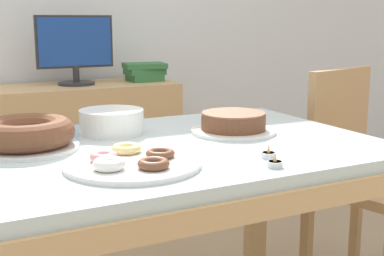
{
  "coord_description": "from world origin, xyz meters",
  "views": [
    {
      "loc": [
        -0.59,
        -1.42,
        1.14
      ],
      "look_at": [
        0.1,
        -0.07,
        0.83
      ],
      "focal_mm": 50.0,
      "sensor_mm": 36.0,
      "label": 1
    }
  ],
  "objects_px": {
    "book_stack": "(145,71)",
    "tealight_left_edge": "(218,114)",
    "chair": "(360,171)",
    "computer_monitor": "(75,50)",
    "cake_golden_bundt": "(26,135)",
    "tealight_centre": "(269,154)",
    "cake_chocolate_round": "(233,124)",
    "tealight_near_cakes": "(275,163)",
    "pastry_platter": "(132,162)",
    "plate_stack": "(112,122)"
  },
  "relations": [
    {
      "from": "book_stack",
      "to": "tealight_left_edge",
      "type": "xyz_separation_m",
      "value": [
        -0.17,
        -1.16,
        -0.06
      ]
    },
    {
      "from": "chair",
      "to": "computer_monitor",
      "type": "height_order",
      "value": "computer_monitor"
    },
    {
      "from": "chair",
      "to": "book_stack",
      "type": "xyz_separation_m",
      "value": [
        -0.41,
        1.33,
        0.32
      ]
    },
    {
      "from": "cake_golden_bundt",
      "to": "tealight_centre",
      "type": "height_order",
      "value": "cake_golden_bundt"
    },
    {
      "from": "tealight_centre",
      "to": "cake_chocolate_round",
      "type": "bearing_deg",
      "value": 74.96
    },
    {
      "from": "cake_golden_bundt",
      "to": "tealight_near_cakes",
      "type": "distance_m",
      "value": 0.71
    },
    {
      "from": "chair",
      "to": "tealight_near_cakes",
      "type": "xyz_separation_m",
      "value": [
        -0.81,
        -0.51,
        0.26
      ]
    },
    {
      "from": "computer_monitor",
      "to": "pastry_platter",
      "type": "bearing_deg",
      "value": -100.73
    },
    {
      "from": "book_stack",
      "to": "plate_stack",
      "type": "distance_m",
      "value": 1.42
    },
    {
      "from": "computer_monitor",
      "to": "tealight_near_cakes",
      "type": "bearing_deg",
      "value": -89.86
    },
    {
      "from": "plate_stack",
      "to": "tealight_left_edge",
      "type": "height_order",
      "value": "plate_stack"
    },
    {
      "from": "pastry_platter",
      "to": "tealight_centre",
      "type": "height_order",
      "value": "pastry_platter"
    },
    {
      "from": "book_stack",
      "to": "cake_golden_bundt",
      "type": "bearing_deg",
      "value": -124.18
    },
    {
      "from": "tealight_left_edge",
      "to": "cake_chocolate_round",
      "type": "bearing_deg",
      "value": -110.41
    },
    {
      "from": "pastry_platter",
      "to": "tealight_left_edge",
      "type": "xyz_separation_m",
      "value": [
        0.55,
        0.51,
        -0.0
      ]
    },
    {
      "from": "pastry_platter",
      "to": "computer_monitor",
      "type": "bearing_deg",
      "value": 79.27
    },
    {
      "from": "tealight_left_edge",
      "to": "tealight_near_cakes",
      "type": "distance_m",
      "value": 0.72
    },
    {
      "from": "cake_chocolate_round",
      "to": "pastry_platter",
      "type": "xyz_separation_m",
      "value": [
        -0.45,
        -0.23,
        -0.02
      ]
    },
    {
      "from": "book_stack",
      "to": "plate_stack",
      "type": "height_order",
      "value": "book_stack"
    },
    {
      "from": "chair",
      "to": "book_stack",
      "type": "height_order",
      "value": "chair"
    },
    {
      "from": "tealight_near_cakes",
      "to": "computer_monitor",
      "type": "bearing_deg",
      "value": 90.14
    },
    {
      "from": "plate_stack",
      "to": "tealight_centre",
      "type": "height_order",
      "value": "plate_stack"
    },
    {
      "from": "tealight_left_edge",
      "to": "tealight_near_cakes",
      "type": "xyz_separation_m",
      "value": [
        -0.23,
        -0.68,
        0.0
      ]
    },
    {
      "from": "plate_stack",
      "to": "book_stack",
      "type": "bearing_deg",
      "value": 63.32
    },
    {
      "from": "chair",
      "to": "cake_golden_bundt",
      "type": "relative_size",
      "value": 3.17
    },
    {
      "from": "pastry_platter",
      "to": "cake_chocolate_round",
      "type": "bearing_deg",
      "value": 27.67
    },
    {
      "from": "plate_stack",
      "to": "tealight_near_cakes",
      "type": "xyz_separation_m",
      "value": [
        0.23,
        -0.58,
        -0.03
      ]
    },
    {
      "from": "book_stack",
      "to": "cake_chocolate_round",
      "type": "height_order",
      "value": "book_stack"
    },
    {
      "from": "tealight_near_cakes",
      "to": "chair",
      "type": "bearing_deg",
      "value": 32.22
    },
    {
      "from": "chair",
      "to": "tealight_left_edge",
      "type": "bearing_deg",
      "value": 163.71
    },
    {
      "from": "chair",
      "to": "tealight_left_edge",
      "type": "xyz_separation_m",
      "value": [
        -0.58,
        0.17,
        0.26
      ]
    },
    {
      "from": "pastry_platter",
      "to": "plate_stack",
      "type": "distance_m",
      "value": 0.42
    },
    {
      "from": "computer_monitor",
      "to": "tealight_centre",
      "type": "height_order",
      "value": "computer_monitor"
    },
    {
      "from": "chair",
      "to": "tealight_near_cakes",
      "type": "height_order",
      "value": "chair"
    },
    {
      "from": "cake_chocolate_round",
      "to": "tealight_centre",
      "type": "relative_size",
      "value": 7.0
    },
    {
      "from": "computer_monitor",
      "to": "tealight_left_edge",
      "type": "height_order",
      "value": "computer_monitor"
    },
    {
      "from": "chair",
      "to": "tealight_centre",
      "type": "distance_m",
      "value": 0.92
    },
    {
      "from": "book_stack",
      "to": "tealight_near_cakes",
      "type": "xyz_separation_m",
      "value": [
        -0.4,
        -1.84,
        -0.06
      ]
    },
    {
      "from": "plate_stack",
      "to": "cake_chocolate_round",
      "type": "bearing_deg",
      "value": -25.69
    },
    {
      "from": "cake_golden_bundt",
      "to": "tealight_centre",
      "type": "xyz_separation_m",
      "value": [
        0.56,
        -0.4,
        -0.03
      ]
    },
    {
      "from": "chair",
      "to": "tealight_centre",
      "type": "xyz_separation_m",
      "value": [
        -0.77,
        -0.43,
        0.26
      ]
    },
    {
      "from": "computer_monitor",
      "to": "tealight_near_cakes",
      "type": "height_order",
      "value": "computer_monitor"
    },
    {
      "from": "tealight_centre",
      "to": "tealight_near_cakes",
      "type": "xyz_separation_m",
      "value": [
        -0.04,
        -0.08,
        0.0
      ]
    },
    {
      "from": "computer_monitor",
      "to": "tealight_near_cakes",
      "type": "distance_m",
      "value": 1.85
    },
    {
      "from": "cake_chocolate_round",
      "to": "computer_monitor",
      "type": "bearing_deg",
      "value": 95.16
    },
    {
      "from": "cake_chocolate_round",
      "to": "plate_stack",
      "type": "bearing_deg",
      "value": 154.31
    },
    {
      "from": "cake_chocolate_round",
      "to": "plate_stack",
      "type": "relative_size",
      "value": 1.33
    },
    {
      "from": "chair",
      "to": "plate_stack",
      "type": "distance_m",
      "value": 1.09
    },
    {
      "from": "tealight_centre",
      "to": "book_stack",
      "type": "bearing_deg",
      "value": 78.34
    },
    {
      "from": "pastry_platter",
      "to": "plate_stack",
      "type": "height_order",
      "value": "plate_stack"
    }
  ]
}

